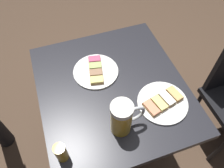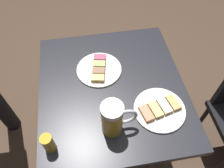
% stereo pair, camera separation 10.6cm
% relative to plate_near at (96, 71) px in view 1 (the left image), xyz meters
% --- Properties ---
extents(ground_plane, '(6.00, 6.00, 0.00)m').
position_rel_plate_near_xyz_m(ground_plane, '(0.05, -0.11, -0.78)').
color(ground_plane, '#4C3828').
extents(cafe_table, '(0.71, 0.78, 0.77)m').
position_rel_plate_near_xyz_m(cafe_table, '(0.05, -0.11, -0.18)').
color(cafe_table, black).
rests_on(cafe_table, ground_plane).
extents(plate_near, '(0.23, 0.23, 0.03)m').
position_rel_plate_near_xyz_m(plate_near, '(0.00, 0.00, 0.00)').
color(plate_near, white).
rests_on(plate_near, cafe_table).
extents(plate_far, '(0.24, 0.24, 0.03)m').
position_rel_plate_near_xyz_m(plate_far, '(0.24, -0.28, 0.00)').
color(plate_far, white).
rests_on(plate_far, cafe_table).
extents(beer_mug, '(0.15, 0.09, 0.18)m').
position_rel_plate_near_xyz_m(beer_mug, '(0.02, -0.33, 0.08)').
color(beer_mug, gold).
rests_on(beer_mug, cafe_table).
extents(beer_glass_small, '(0.05, 0.05, 0.10)m').
position_rel_plate_near_xyz_m(beer_glass_small, '(-0.25, -0.38, 0.04)').
color(beer_glass_small, gold).
rests_on(beer_glass_small, cafe_table).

